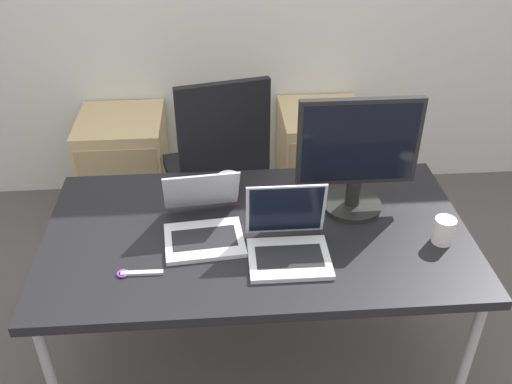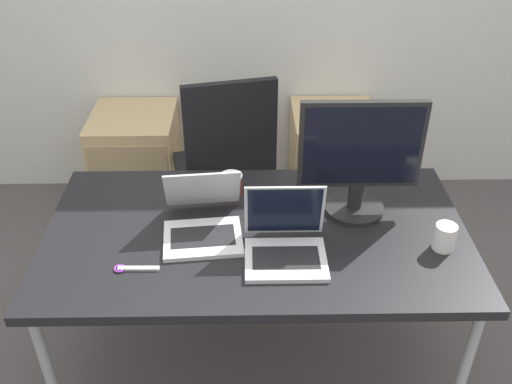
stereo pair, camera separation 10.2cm
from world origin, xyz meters
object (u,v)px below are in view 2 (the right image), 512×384
(office_chair, at_px, (226,188))
(cabinet_left, at_px, (138,163))
(laptop_left, at_px, (203,221))
(monitor, at_px, (360,159))
(cabinet_right, at_px, (331,161))
(mouse, at_px, (283,222))
(coffee_cup_white, at_px, (445,237))
(coffee_cup_brown, at_px, (231,184))
(laptop_right, at_px, (285,243))

(office_chair, relative_size, cabinet_left, 1.75)
(laptop_left, xyz_separation_m, monitor, (0.61, 0.13, 0.20))
(cabinet_left, xyz_separation_m, cabinet_right, (1.19, 0.00, 0.00))
(mouse, xyz_separation_m, coffee_cup_white, (0.59, -0.15, 0.04))
(coffee_cup_brown, bearing_deg, office_chair, 95.47)
(cabinet_right, distance_m, coffee_cup_brown, 1.24)
(office_chair, height_order, mouse, office_chair)
(laptop_right, xyz_separation_m, coffee_cup_white, (0.59, 0.02, -0.00))
(cabinet_left, height_order, laptop_right, laptop_right)
(cabinet_right, relative_size, laptop_right, 2.14)
(cabinet_right, distance_m, monitor, 1.31)
(laptop_right, bearing_deg, cabinet_left, 120.23)
(monitor, xyz_separation_m, mouse, (-0.30, -0.10, -0.23))
(cabinet_left, height_order, cabinet_right, same)
(cabinet_left, xyz_separation_m, coffee_cup_brown, (0.61, -0.99, 0.47))
(office_chair, xyz_separation_m, coffee_cup_white, (0.85, -0.90, 0.37))
(laptop_left, bearing_deg, mouse, 5.84)
(coffee_cup_white, bearing_deg, office_chair, 133.23)
(laptop_right, distance_m, coffee_cup_brown, 0.45)
(laptop_left, height_order, coffee_cup_white, laptop_left)
(laptop_right, distance_m, mouse, 0.18)
(laptop_left, distance_m, coffee_cup_white, 0.91)
(cabinet_right, xyz_separation_m, mouse, (-0.38, -1.22, 0.44))
(cabinet_right, bearing_deg, coffee_cup_brown, -120.60)
(office_chair, relative_size, mouse, 19.40)
(laptop_left, xyz_separation_m, coffee_cup_white, (0.91, -0.12, 0.00))
(cabinet_left, xyz_separation_m, coffee_cup_white, (1.41, -1.37, 0.48))
(laptop_left, distance_m, laptop_right, 0.34)
(office_chair, relative_size, cabinet_right, 1.75)
(laptop_left, relative_size, monitor, 0.77)
(cabinet_left, bearing_deg, laptop_left, -68.19)
(laptop_right, height_order, coffee_cup_brown, laptop_right)
(monitor, bearing_deg, coffee_cup_white, -40.49)
(cabinet_left, relative_size, laptop_right, 2.14)
(office_chair, xyz_separation_m, coffee_cup_brown, (0.05, -0.52, 0.36))
(mouse, bearing_deg, monitor, 18.34)
(mouse, bearing_deg, office_chair, 108.79)
(monitor, distance_m, coffee_cup_white, 0.43)
(laptop_left, relative_size, mouse, 6.53)
(laptop_left, relative_size, laptop_right, 1.26)
(office_chair, xyz_separation_m, mouse, (0.26, -0.75, 0.33))
(laptop_right, relative_size, coffee_cup_brown, 3.13)
(office_chair, relative_size, monitor, 2.28)
(office_chair, distance_m, coffee_cup_brown, 0.64)
(office_chair, bearing_deg, monitor, -49.60)
(cabinet_right, xyz_separation_m, laptop_left, (-0.69, -1.25, 0.47))
(mouse, bearing_deg, coffee_cup_white, -14.32)
(coffee_cup_white, bearing_deg, laptop_right, -177.82)
(cabinet_left, distance_m, coffee_cup_white, 2.02)
(monitor, relative_size, mouse, 8.49)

